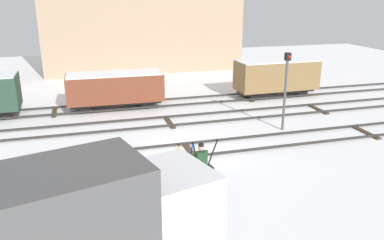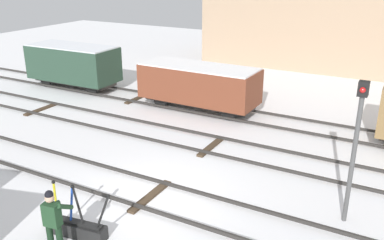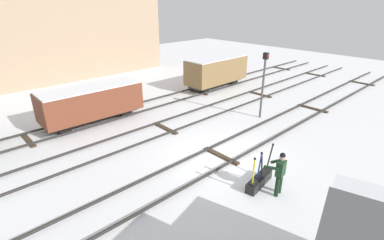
# 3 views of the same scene
# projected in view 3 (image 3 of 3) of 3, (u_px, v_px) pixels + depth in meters

# --- Properties ---
(ground_plane) EXTENTS (60.00, 60.00, 0.00)m
(ground_plane) POSITION_uv_depth(u_px,v_px,m) (221.00, 157.00, 12.68)
(ground_plane) COLOR white
(track_main_line) EXTENTS (44.00, 1.94, 0.18)m
(track_main_line) POSITION_uv_depth(u_px,v_px,m) (221.00, 154.00, 12.63)
(track_main_line) COLOR #2D2B28
(track_main_line) RESTS_ON ground_plane
(track_siding_near) EXTENTS (44.00, 1.94, 0.18)m
(track_siding_near) POSITION_uv_depth(u_px,v_px,m) (165.00, 127.00, 15.36)
(track_siding_near) COLOR #2D2B28
(track_siding_near) RESTS_ON ground_plane
(track_siding_far) EXTENTS (44.00, 1.94, 0.18)m
(track_siding_far) POSITION_uv_depth(u_px,v_px,m) (130.00, 110.00, 17.73)
(track_siding_far) COLOR #2D2B28
(track_siding_far) RESTS_ON ground_plane
(switch_lever_frame) EXTENTS (1.77, 0.58, 1.45)m
(switch_lever_frame) POSITION_uv_depth(u_px,v_px,m) (259.00, 179.00, 10.63)
(switch_lever_frame) COLOR black
(switch_lever_frame) RESTS_ON ground_plane
(rail_worker) EXTENTS (0.61, 0.66, 1.69)m
(rail_worker) POSITION_uv_depth(u_px,v_px,m) (280.00, 171.00, 9.88)
(rail_worker) COLOR black
(rail_worker) RESTS_ON ground_plane
(signal_post) EXTENTS (0.24, 0.32, 3.81)m
(signal_post) POSITION_uv_depth(u_px,v_px,m) (264.00, 79.00, 16.01)
(signal_post) COLOR #4C4C4C
(signal_post) RESTS_ON ground_plane
(apartment_building) EXTENTS (16.77, 5.25, 11.02)m
(apartment_building) POSITION_uv_depth(u_px,v_px,m) (63.00, 12.00, 24.37)
(apartment_building) COLOR tan
(apartment_building) RESTS_ON ground_plane
(freight_car_near_switch) EXTENTS (5.29, 2.02, 2.37)m
(freight_car_near_switch) POSITION_uv_depth(u_px,v_px,m) (217.00, 70.00, 22.19)
(freight_car_near_switch) COLOR #2D2B28
(freight_car_near_switch) RESTS_ON ground_plane
(freight_car_back_track) EXTENTS (5.46, 2.14, 2.09)m
(freight_car_back_track) POSITION_uv_depth(u_px,v_px,m) (91.00, 102.00, 15.79)
(freight_car_back_track) COLOR #2D2B28
(freight_car_back_track) RESTS_ON ground_plane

